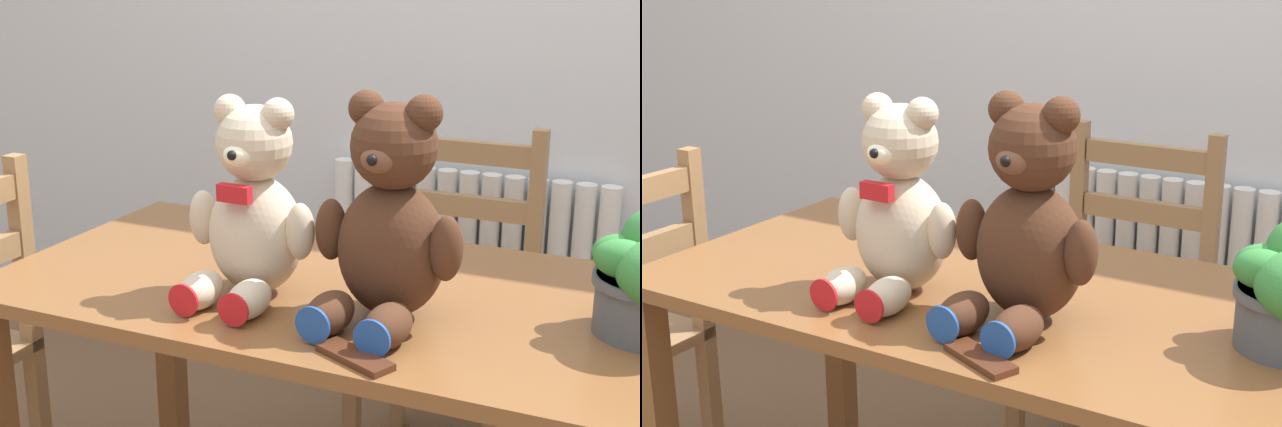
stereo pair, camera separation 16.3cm
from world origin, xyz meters
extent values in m
cylinder|color=white|center=(-0.48, 1.40, 0.38)|extent=(0.06, 0.06, 0.76)
cylinder|color=white|center=(-0.41, 1.40, 0.38)|extent=(0.06, 0.06, 0.76)
cylinder|color=white|center=(-0.34, 1.40, 0.38)|extent=(0.06, 0.06, 0.76)
cylinder|color=white|center=(-0.27, 1.40, 0.38)|extent=(0.06, 0.06, 0.76)
cylinder|color=white|center=(-0.20, 1.40, 0.38)|extent=(0.06, 0.06, 0.76)
cylinder|color=white|center=(-0.13, 1.40, 0.38)|extent=(0.06, 0.06, 0.76)
cylinder|color=white|center=(-0.06, 1.40, 0.38)|extent=(0.06, 0.06, 0.76)
cylinder|color=white|center=(0.01, 1.40, 0.38)|extent=(0.06, 0.06, 0.76)
cylinder|color=white|center=(0.07, 1.40, 0.38)|extent=(0.06, 0.06, 0.76)
cylinder|color=white|center=(0.14, 1.40, 0.38)|extent=(0.06, 0.06, 0.76)
cylinder|color=white|center=(0.21, 1.40, 0.38)|extent=(0.06, 0.06, 0.76)
cylinder|color=white|center=(0.28, 1.40, 0.38)|extent=(0.06, 0.06, 0.76)
cylinder|color=white|center=(0.35, 1.40, 0.38)|extent=(0.06, 0.06, 0.76)
cube|color=white|center=(-0.06, 1.40, 0.02)|extent=(0.89, 0.10, 0.04)
cube|color=brown|center=(0.00, 0.36, 0.75)|extent=(1.44, 0.72, 0.03)
cube|color=brown|center=(-0.67, 0.67, 0.37)|extent=(0.06, 0.06, 0.74)
cube|color=#997047|center=(0.00, 0.99, 0.43)|extent=(0.42, 0.41, 0.03)
cube|color=#997047|center=(-0.19, 0.80, 0.21)|extent=(0.04, 0.04, 0.41)
cube|color=#997047|center=(0.18, 1.17, 0.48)|extent=(0.04, 0.04, 0.95)
cube|color=#997047|center=(-0.19, 1.17, 0.48)|extent=(0.04, 0.04, 0.95)
cube|color=#997047|center=(0.00, 1.17, 0.88)|extent=(0.34, 0.03, 0.06)
cube|color=#997047|center=(0.00, 1.17, 0.72)|extent=(0.34, 0.03, 0.06)
cube|color=#997047|center=(-0.90, 0.41, 0.47)|extent=(0.04, 0.04, 0.94)
ellipsoid|color=beige|center=(-0.17, 0.26, 0.88)|extent=(0.19, 0.16, 0.23)
sphere|color=beige|center=(-0.17, 0.26, 1.06)|extent=(0.14, 0.14, 0.14)
sphere|color=beige|center=(-0.12, 0.26, 1.12)|extent=(0.06, 0.06, 0.06)
sphere|color=beige|center=(-0.22, 0.26, 1.12)|extent=(0.06, 0.06, 0.06)
ellipsoid|color=white|center=(-0.17, 0.21, 1.05)|extent=(0.06, 0.06, 0.05)
sphere|color=black|center=(-0.17, 0.18, 1.05)|extent=(0.02, 0.02, 0.02)
ellipsoid|color=beige|center=(-0.07, 0.24, 0.91)|extent=(0.06, 0.06, 0.11)
ellipsoid|color=beige|center=(-0.28, 0.24, 0.91)|extent=(0.06, 0.06, 0.11)
ellipsoid|color=beige|center=(-0.12, 0.14, 0.80)|extent=(0.07, 0.12, 0.07)
cylinder|color=red|center=(-0.12, 0.09, 0.80)|extent=(0.06, 0.01, 0.06)
ellipsoid|color=beige|center=(-0.22, 0.14, 0.80)|extent=(0.07, 0.12, 0.07)
cylinder|color=red|center=(-0.23, 0.09, 0.80)|extent=(0.06, 0.01, 0.06)
cube|color=red|center=(-0.17, 0.19, 0.98)|extent=(0.07, 0.02, 0.03)
ellipsoid|color=#472819|center=(0.10, 0.26, 0.89)|extent=(0.21, 0.19, 0.25)
sphere|color=#472819|center=(0.10, 0.26, 1.08)|extent=(0.15, 0.15, 0.15)
sphere|color=#472819|center=(0.16, 0.26, 1.14)|extent=(0.06, 0.06, 0.06)
sphere|color=#472819|center=(0.05, 0.27, 1.14)|extent=(0.06, 0.06, 0.06)
ellipsoid|color=brown|center=(0.10, 0.21, 1.07)|extent=(0.07, 0.06, 0.05)
sphere|color=black|center=(0.10, 0.18, 1.07)|extent=(0.02, 0.02, 0.02)
ellipsoid|color=#472819|center=(0.21, 0.23, 0.92)|extent=(0.06, 0.06, 0.12)
ellipsoid|color=#472819|center=(-0.01, 0.25, 0.92)|extent=(0.06, 0.06, 0.12)
ellipsoid|color=#472819|center=(0.15, 0.13, 0.80)|extent=(0.08, 0.13, 0.07)
cylinder|color=#1E4793|center=(0.14, 0.07, 0.80)|extent=(0.07, 0.01, 0.07)
ellipsoid|color=#472819|center=(0.04, 0.14, 0.80)|extent=(0.08, 0.13, 0.07)
cylinder|color=#1E4793|center=(0.03, 0.08, 0.80)|extent=(0.07, 0.01, 0.07)
ellipsoid|color=#337F38|center=(0.49, 0.38, 0.90)|extent=(0.11, 0.08, 0.07)
ellipsoid|color=#337F38|center=(0.49, 0.33, 0.91)|extent=(0.10, 0.07, 0.07)
cube|color=#472314|center=(0.12, 0.06, 0.77)|extent=(0.15, 0.10, 0.01)
camera|label=1|loc=(0.62, -1.16, 1.40)|focal=50.00mm
camera|label=2|loc=(0.77, -1.08, 1.40)|focal=50.00mm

